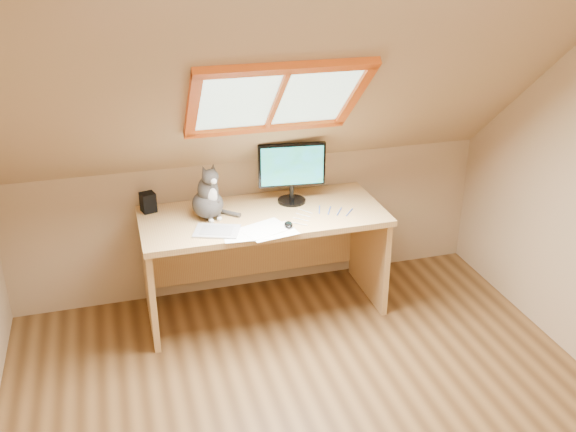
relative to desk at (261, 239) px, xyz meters
name	(u,v)px	position (x,y,z in m)	size (l,w,h in m)	color
room_shell	(345,206)	(0.01, -1.54, 0.91)	(3.52, 3.52, 2.41)	tan
desk	(261,239)	(0.00, 0.00, 0.00)	(1.65, 0.72, 0.75)	tan
monitor	(292,169)	(0.24, 0.06, 0.48)	(0.47, 0.20, 0.43)	black
cat	(208,198)	(-0.36, -0.02, 0.36)	(0.27, 0.30, 0.38)	#44403C
desk_speaker	(148,202)	(-0.74, 0.18, 0.29)	(0.09, 0.09, 0.13)	black
graphics_tablet	(217,231)	(-0.35, -0.26, 0.23)	(0.28, 0.20, 0.01)	#B2B2B7
mouse	(289,225)	(0.11, -0.32, 0.24)	(0.05, 0.10, 0.03)	black
papers	(258,231)	(-0.10, -0.33, 0.23)	(0.35, 0.30, 0.01)	white
cables	(322,213)	(0.38, -0.19, 0.23)	(0.51, 0.26, 0.01)	silver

